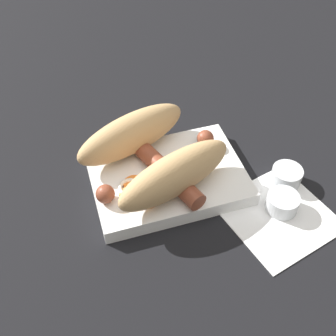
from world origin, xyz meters
The scene contains 8 objects.
ground_plane centered at (0.00, 0.00, 0.00)m, with size 3.00×3.00×0.00m, color black.
food_tray centered at (0.00, 0.00, 0.01)m, with size 0.22×0.16×0.02m.
bread_roll centered at (-0.02, 0.02, 0.06)m, with size 0.22×0.21×0.06m.
sausage centered at (-0.01, 0.01, 0.04)m, with size 0.19×0.18×0.03m.
pickled_veggies centered at (-0.06, -0.02, 0.03)m, with size 0.06×0.07×0.01m.
napkin centered at (0.13, -0.10, 0.00)m, with size 0.17×0.17×0.00m.
condiment_cup_near centered at (0.14, -0.09, 0.01)m, with size 0.04×0.04×0.03m.
condiment_cup_far centered at (0.17, -0.05, 0.01)m, with size 0.04×0.04×0.03m.
Camera 1 is at (-0.12, -0.39, 0.48)m, focal length 45.00 mm.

